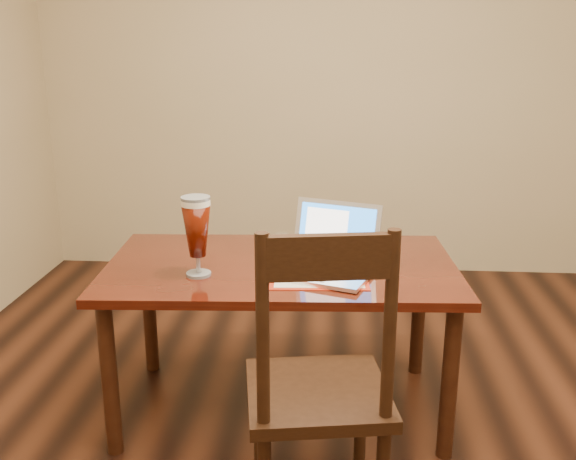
{
  "coord_description": "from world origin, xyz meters",
  "views": [
    {
      "loc": [
        -0.27,
        -1.82,
        1.56
      ],
      "look_at": [
        -0.46,
        0.71,
        0.8
      ],
      "focal_mm": 40.0,
      "sensor_mm": 36.0,
      "label": 1
    }
  ],
  "objects": [
    {
      "name": "dining_chair",
      "position": [
        -0.31,
        -0.02,
        0.5
      ],
      "size": [
        0.51,
        0.5,
        1.06
      ],
      "rotation": [
        0.0,
        0.0,
        0.16
      ],
      "color": "black",
      "rests_on": "ground"
    },
    {
      "name": "dining_table",
      "position": [
        -0.49,
        0.66,
        0.61
      ],
      "size": [
        1.48,
        0.88,
        0.99
      ],
      "rotation": [
        0.0,
        0.0,
        0.05
      ],
      "color": "#471309",
      "rests_on": "ground"
    }
  ]
}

